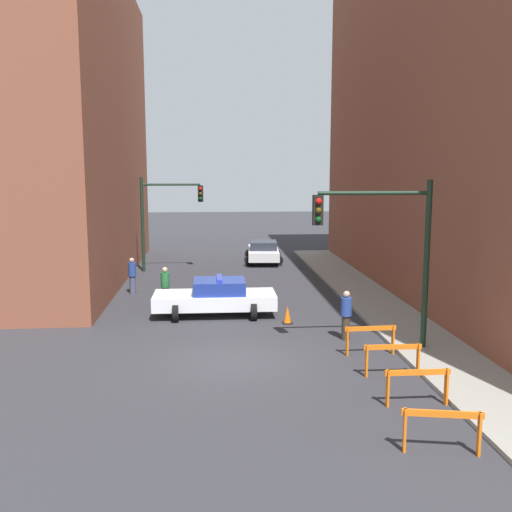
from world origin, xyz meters
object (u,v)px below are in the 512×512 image
(pedestrian_sidewalk, at_px, (346,314))
(traffic_cone, at_px, (287,315))
(barrier_front, at_px, (442,424))
(traffic_light_far, at_px, (162,210))
(police_car, at_px, (216,297))
(barrier_back, at_px, (393,355))
(barrier_mid, at_px, (417,381))
(barrier_corner, at_px, (370,335))
(traffic_light_near, at_px, (390,239))
(pedestrian_crossing, at_px, (165,286))
(parked_car_near, at_px, (263,251))
(pedestrian_corner, at_px, (132,275))

(pedestrian_sidewalk, xyz_separation_m, traffic_cone, (-1.66, 2.17, -0.54))
(barrier_front, bearing_deg, traffic_light_far, 108.54)
(police_car, bearing_deg, barrier_back, -145.61)
(barrier_mid, relative_size, traffic_cone, 2.44)
(barrier_corner, bearing_deg, traffic_cone, 118.30)
(pedestrian_sidewalk, bearing_deg, traffic_light_near, 19.00)
(pedestrian_sidewalk, xyz_separation_m, barrier_mid, (0.43, -5.41, -0.24))
(pedestrian_sidewalk, distance_m, barrier_back, 3.49)
(pedestrian_crossing, height_order, barrier_front, pedestrian_crossing)
(parked_car_near, xyz_separation_m, barrier_front, (1.32, -23.90, -0.06))
(barrier_back, relative_size, barrier_corner, 1.00)
(traffic_light_near, relative_size, barrier_front, 3.29)
(traffic_light_far, distance_m, barrier_corner, 17.13)
(pedestrian_crossing, xyz_separation_m, barrier_corner, (6.70, -6.77, -0.24))
(traffic_light_near, xyz_separation_m, pedestrian_corner, (-8.98, 9.09, -2.67))
(barrier_corner, bearing_deg, pedestrian_crossing, 134.70)
(parked_car_near, bearing_deg, police_car, -99.60)
(traffic_light_near, height_order, police_car, traffic_light_near)
(parked_car_near, distance_m, barrier_corner, 17.85)
(traffic_light_near, height_order, barrier_back, traffic_light_near)
(barrier_front, relative_size, traffic_cone, 2.41)
(traffic_cone, bearing_deg, traffic_light_near, -52.97)
(pedestrian_corner, bearing_deg, barrier_corner, 25.55)
(traffic_light_far, distance_m, barrier_front, 22.64)
(traffic_cone, bearing_deg, pedestrian_sidewalk, -52.61)
(traffic_light_far, distance_m, pedestrian_corner, 6.40)
(pedestrian_crossing, distance_m, barrier_mid, 12.56)
(pedestrian_corner, distance_m, barrier_mid, 15.66)
(police_car, distance_m, barrier_corner, 6.96)
(police_car, xyz_separation_m, pedestrian_sidewalk, (4.27, -3.58, 0.14))
(traffic_light_far, relative_size, barrier_corner, 3.25)
(pedestrian_sidewalk, distance_m, traffic_cone, 2.79)
(traffic_light_far, xyz_separation_m, parked_car_near, (5.83, 2.60, -2.72))
(traffic_light_near, xyz_separation_m, traffic_light_far, (-8.03, 14.89, -0.13))
(barrier_back, bearing_deg, pedestrian_sidewalk, 97.69)
(barrier_back, bearing_deg, traffic_cone, 110.72)
(barrier_mid, distance_m, barrier_back, 1.96)
(parked_car_near, relative_size, barrier_back, 2.76)
(barrier_corner, bearing_deg, pedestrian_sidewalk, 103.06)
(pedestrian_sidewalk, height_order, barrier_front, pedestrian_sidewalk)
(police_car, height_order, barrier_mid, police_car)
(pedestrian_sidewalk, relative_size, barrier_front, 1.05)
(parked_car_near, bearing_deg, pedestrian_crossing, -110.92)
(traffic_light_far, height_order, barrier_back, traffic_light_far)
(pedestrian_crossing, xyz_separation_m, pedestrian_corner, (-1.68, 2.60, 0.00))
(pedestrian_crossing, height_order, barrier_back, pedestrian_crossing)
(police_car, relative_size, barrier_mid, 2.95)
(traffic_light_near, xyz_separation_m, barrier_back, (-0.51, -2.13, -2.91))
(barrier_mid, xyz_separation_m, traffic_cone, (-2.09, 7.58, -0.30))
(pedestrian_sidewalk, height_order, barrier_corner, pedestrian_sidewalk)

